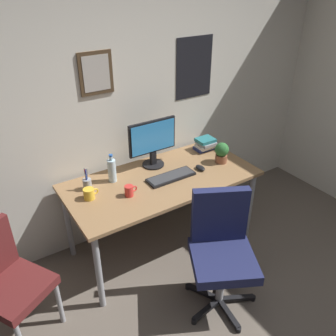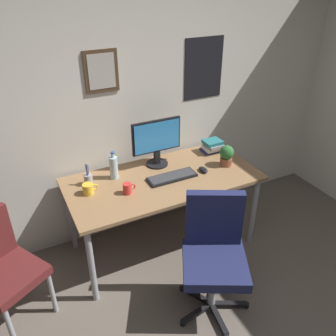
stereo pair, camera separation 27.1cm
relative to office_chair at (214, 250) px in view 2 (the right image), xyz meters
The scene contains 13 objects.
wall_back 1.46m from the office_chair, 92.99° to the left, with size 4.40×0.10×2.60m.
desk 0.77m from the office_chair, 93.99° to the left, with size 1.66×0.80×0.75m.
office_chair is the anchor object (origin of this frame).
side_chair 1.52m from the office_chair, 158.36° to the left, with size 0.57×0.57×0.88m.
monitor 1.10m from the office_chair, 89.74° to the left, with size 0.46×0.20×0.43m.
keyboard 0.75m from the office_chair, 88.67° to the left, with size 0.43×0.15×0.03m.
computer_mouse 0.80m from the office_chair, 65.41° to the left, with size 0.06×0.11×0.04m.
water_bottle 1.08m from the office_chair, 114.30° to the left, with size 0.07×0.07×0.25m.
coffee_mug_near 1.09m from the office_chair, 130.70° to the left, with size 0.12×0.09×0.09m.
coffee_mug_far 0.83m from the office_chair, 121.33° to the left, with size 0.11×0.07×0.09m.
potted_plant 0.96m from the office_chair, 51.15° to the left, with size 0.13×0.13×0.20m.
pen_cup 1.17m from the office_chair, 124.90° to the left, with size 0.07×0.07×0.20m.
book_stack_left 1.19m from the office_chair, 58.71° to the left, with size 0.19×0.17×0.12m.
Camera 2 is at (-1.11, -0.67, 2.34)m, focal length 37.63 mm.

